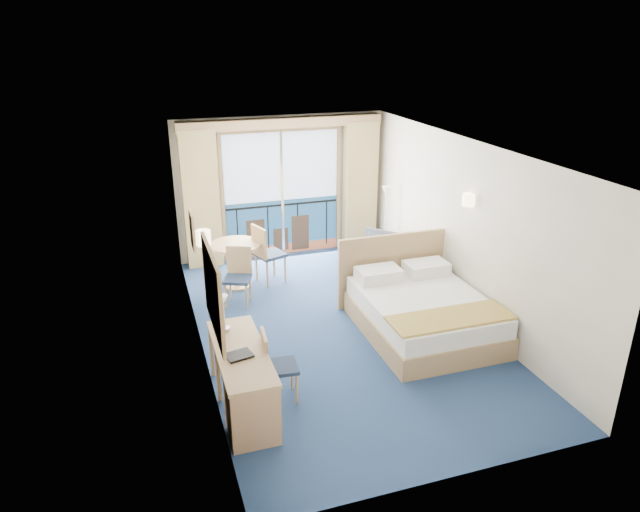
# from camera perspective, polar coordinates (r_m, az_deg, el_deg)

# --- Properties ---
(floor) EXTENTS (6.50, 6.50, 0.00)m
(floor) POSITION_cam_1_polar(r_m,az_deg,el_deg) (8.61, 1.81, -7.14)
(floor) COLOR navy
(floor) RESTS_ON ground
(room_walls) EXTENTS (4.04, 6.54, 2.72)m
(room_walls) POSITION_cam_1_polar(r_m,az_deg,el_deg) (7.91, 1.96, 4.22)
(room_walls) COLOR beige
(room_walls) RESTS_ON ground
(balcony_door) EXTENTS (2.36, 0.03, 2.52)m
(balcony_door) POSITION_cam_1_polar(r_m,az_deg,el_deg) (11.04, -3.84, 5.84)
(balcony_door) COLOR navy
(balcony_door) RESTS_ON room_walls
(curtain_left) EXTENTS (0.65, 0.22, 2.55)m
(curtain_left) POSITION_cam_1_polar(r_m,az_deg,el_deg) (10.60, -11.79, 5.50)
(curtain_left) COLOR tan
(curtain_left) RESTS_ON room_walls
(curtain_right) EXTENTS (0.65, 0.22, 2.55)m
(curtain_right) POSITION_cam_1_polar(r_m,az_deg,el_deg) (11.34, 4.03, 6.95)
(curtain_right) COLOR tan
(curtain_right) RESTS_ON room_walls
(pelmet) EXTENTS (3.80, 0.25, 0.18)m
(pelmet) POSITION_cam_1_polar(r_m,az_deg,el_deg) (10.62, -3.83, 13.15)
(pelmet) COLOR #A38658
(pelmet) RESTS_ON room_walls
(mirror) EXTENTS (0.05, 1.25, 0.95)m
(mirror) POSITION_cam_1_polar(r_m,az_deg,el_deg) (6.19, -10.63, -3.54)
(mirror) COLOR #A38658
(mirror) RESTS_ON room_walls
(wall_print) EXTENTS (0.04, 0.42, 0.52)m
(wall_print) POSITION_cam_1_polar(r_m,az_deg,el_deg) (7.98, -12.64, 2.51)
(wall_print) COLOR #A38658
(wall_print) RESTS_ON room_walls
(sconce_left) EXTENTS (0.18, 0.18, 0.18)m
(sconce_left) POSITION_cam_1_polar(r_m,az_deg,el_deg) (6.91, -11.60, 1.80)
(sconce_left) COLOR #FFE0B2
(sconce_left) RESTS_ON room_walls
(sconce_right) EXTENTS (0.18, 0.18, 0.18)m
(sconce_right) POSITION_cam_1_polar(r_m,az_deg,el_deg) (8.60, 14.63, 5.47)
(sconce_right) COLOR #FFE0B2
(sconce_right) RESTS_ON room_walls
(bed) EXTENTS (1.86, 2.21, 1.17)m
(bed) POSITION_cam_1_polar(r_m,az_deg,el_deg) (8.50, 10.11, -5.39)
(bed) COLOR #A38658
(bed) RESTS_ON ground
(nightstand) EXTENTS (0.46, 0.44, 0.60)m
(nightstand) POSITION_cam_1_polar(r_m,az_deg,el_deg) (9.86, 9.67, -1.59)
(nightstand) COLOR tan
(nightstand) RESTS_ON ground
(phone) EXTENTS (0.22, 0.19, 0.09)m
(phone) POSITION_cam_1_polar(r_m,az_deg,el_deg) (9.76, 9.98, 0.34)
(phone) COLOR silver
(phone) RESTS_ON nightstand
(armchair) EXTENTS (1.09, 1.09, 0.71)m
(armchair) POSITION_cam_1_polar(r_m,az_deg,el_deg) (10.46, 5.46, 0.32)
(armchair) COLOR #3F414C
(armchair) RESTS_ON ground
(floor_lamp) EXTENTS (0.20, 0.20, 1.45)m
(floor_lamp) POSITION_cam_1_polar(r_m,az_deg,el_deg) (10.78, 6.62, 5.11)
(floor_lamp) COLOR silver
(floor_lamp) RESTS_ON ground
(desk) EXTENTS (0.56, 1.63, 0.76)m
(desk) POSITION_cam_1_polar(r_m,az_deg,el_deg) (6.44, -7.04, -13.85)
(desk) COLOR #A38658
(desk) RESTS_ON ground
(desk_chair) EXTENTS (0.43, 0.42, 0.90)m
(desk_chair) POSITION_cam_1_polar(r_m,az_deg,el_deg) (6.84, -4.62, -10.54)
(desk_chair) COLOR #1D2A44
(desk_chair) RESTS_ON ground
(folder) EXTENTS (0.33, 0.27, 0.03)m
(folder) POSITION_cam_1_polar(r_m,az_deg,el_deg) (6.50, -8.10, -9.80)
(folder) COLOR black
(folder) RESTS_ON desk
(desk_lamp) EXTENTS (0.12, 0.12, 0.45)m
(desk_lamp) POSITION_cam_1_polar(r_m,az_deg,el_deg) (6.90, -9.60, -4.89)
(desk_lamp) COLOR silver
(desk_lamp) RESTS_ON desk
(round_table) EXTENTS (0.87, 0.87, 0.78)m
(round_table) POSITION_cam_1_polar(r_m,az_deg,el_deg) (9.82, -8.40, 0.19)
(round_table) COLOR #A38658
(round_table) RESTS_ON ground
(table_chair_a) EXTENTS (0.58, 0.58, 1.05)m
(table_chair_a) POSITION_cam_1_polar(r_m,az_deg,el_deg) (9.89, -5.46, 0.52)
(table_chair_a) COLOR #1D2A44
(table_chair_a) RESTS_ON ground
(table_chair_b) EXTENTS (0.53, 0.54, 0.94)m
(table_chair_b) POSITION_cam_1_polar(r_m,az_deg,el_deg) (9.22, -8.18, -1.63)
(table_chair_b) COLOR #1D2A44
(table_chair_b) RESTS_ON ground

